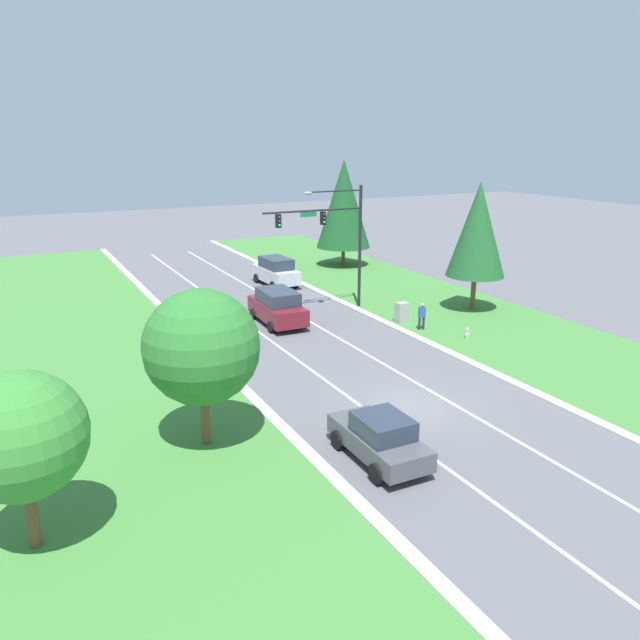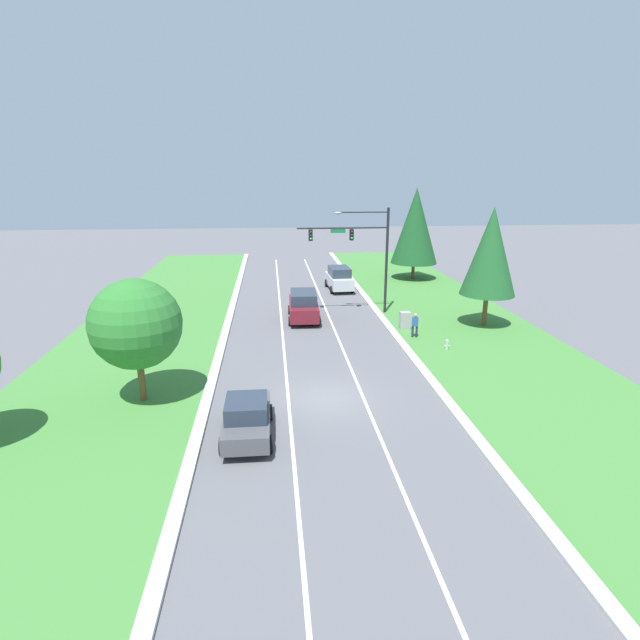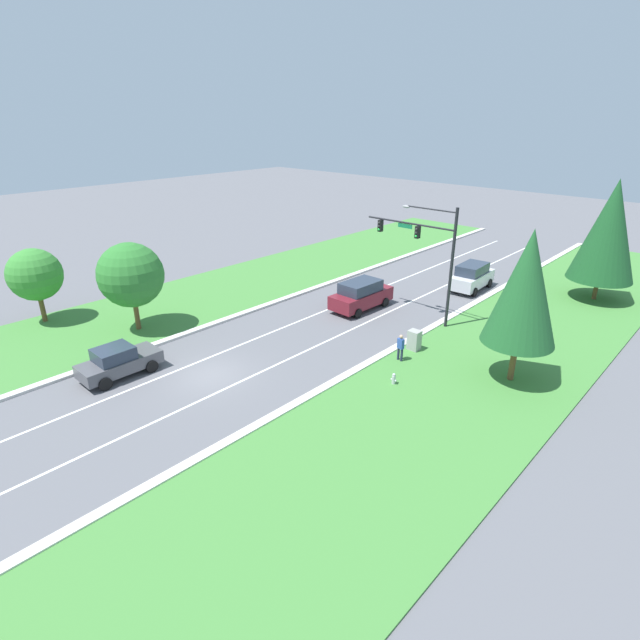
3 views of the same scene
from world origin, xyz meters
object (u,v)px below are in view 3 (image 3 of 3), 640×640
Objects in this scene: silver_suv at (472,276)px; burgundy_suv at (361,295)px; graphite_sedan at (118,361)px; oak_near_left_tree at (131,275)px; traffic_signal_mast at (427,246)px; pedestrian at (401,347)px; utility_cabinet at (414,341)px; conifer_far_right_tree at (525,288)px; oak_far_left_tree at (35,275)px; conifer_near_right_tree at (609,231)px; fire_hydrant at (394,379)px.

burgundy_suv is at bearing -115.49° from silver_suv.
oak_near_left_tree is (-5.04, 3.87, 2.93)m from graphite_sedan.
traffic_signal_mast is 4.73× the size of pedestrian.
utility_cabinet is 0.16× the size of conifer_far_right_tree.
pedestrian is at bearing 28.55° from oak_far_left_tree.
conifer_near_right_tree is (5.19, 18.75, 4.46)m from pedestrian.
silver_suv is 0.82× the size of oak_near_left_tree.
traffic_signal_mast is 11.42× the size of fire_hydrant.
graphite_sedan is 0.83× the size of oak_far_left_tree.
pedestrian is at bearing -68.48° from traffic_signal_mast.
pedestrian is (10.35, 11.80, 0.07)m from graphite_sedan.
traffic_signal_mast reaches higher than pedestrian.
utility_cabinet is at bearing -80.63° from silver_suv.
pedestrian is 0.19× the size of conifer_near_right_tree.
oak_far_left_tree reaches higher than graphite_sedan.
conifer_near_right_tree is (7.65, 12.52, 0.11)m from traffic_signal_mast.
fire_hydrant is at bearing 21.93° from oak_far_left_tree.
traffic_signal_mast is 6.23m from burgundy_suv.
fire_hydrant is 22.19m from conifer_near_right_tree.
burgundy_suv is 1.18× the size of graphite_sedan.
utility_cabinet is 18.44m from conifer_near_right_tree.
oak_near_left_tree is at bearing 36.89° from pedestrian.
pedestrian is at bearing -83.83° from utility_cabinet.
conifer_near_right_tree reaches higher than utility_cabinet.
graphite_sedan is (-3.43, -16.93, -0.21)m from burgundy_suv.
fire_hydrant is 0.14× the size of oak_far_left_tree.
oak_far_left_tree is (-26.56, -30.38, -1.99)m from conifer_near_right_tree.
utility_cabinet is (6.73, -3.36, -0.42)m from burgundy_suv.
silver_suv is 0.95× the size of burgundy_suv.
utility_cabinet is 0.25× the size of oak_far_left_tree.
pedestrian is 0.20× the size of conifer_far_right_tree.
conifer_far_right_tree is at bearing 4.17° from utility_cabinet.
pedestrian is 17.54m from oak_near_left_tree.
conifer_far_right_tree is at bearing -149.16° from pedestrian.
silver_suv is 6.89× the size of fire_hydrant.
oak_far_left_tree is at bearing 179.38° from graphite_sedan.
silver_suv reaches higher than fire_hydrant.
traffic_signal_mast is 1.55× the size of oak_far_left_tree.
graphite_sedan is at bearing -138.82° from conifer_far_right_tree.
graphite_sedan is 15.70m from pedestrian.
conifer_near_right_tree reaches higher than burgundy_suv.
conifer_near_right_tree is at bearing 52.37° from oak_near_left_tree.
oak_far_left_tree is at bearing -127.93° from silver_suv.
utility_cabinet is at bearing 53.49° from graphite_sedan.
traffic_signal_mast is 20.18m from graphite_sedan.
graphite_sedan is 34.58m from conifer_near_right_tree.
oak_near_left_tree is (-12.93, -14.17, -1.48)m from traffic_signal_mast.
conifer_far_right_tree is at bearing -26.50° from traffic_signal_mast.
conifer_near_right_tree is at bearing 24.13° from silver_suv.
traffic_signal_mast is at bearing 153.50° from conifer_far_right_tree.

